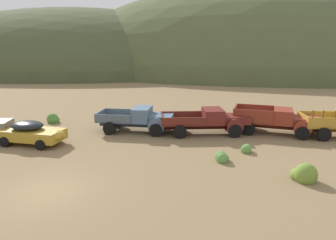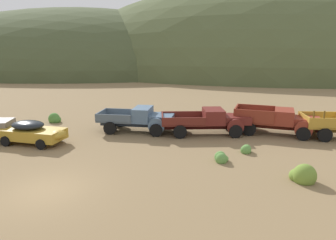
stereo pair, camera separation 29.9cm
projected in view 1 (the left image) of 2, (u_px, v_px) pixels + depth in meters
ground_plane at (48, 192)px, 14.16m from camera, size 300.00×300.00×0.00m
hill_distant at (76, 69)px, 82.64m from camera, size 92.66×62.12×30.82m
hill_center at (273, 69)px, 82.76m from camera, size 114.51×74.19×43.36m
car_mustard at (33, 133)px, 20.69m from camera, size 4.82×2.69×1.57m
truck_chalk_blue at (141, 119)px, 23.65m from camera, size 5.88×2.98×1.89m
truck_oxblood at (212, 121)px, 23.14m from camera, size 6.67×2.97×1.89m
truck_rust_red at (280, 121)px, 23.09m from camera, size 6.31×3.75×1.91m
bush_lone_scrub at (304, 175)px, 15.28m from camera, size 1.22×1.20×1.18m
bush_front_right at (222, 158)px, 17.85m from camera, size 0.80×0.92×0.71m
bush_between_trucks at (53, 120)px, 26.58m from camera, size 1.09×0.94×1.04m
bush_near_barrel at (246, 149)px, 19.35m from camera, size 0.71×0.81×0.64m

